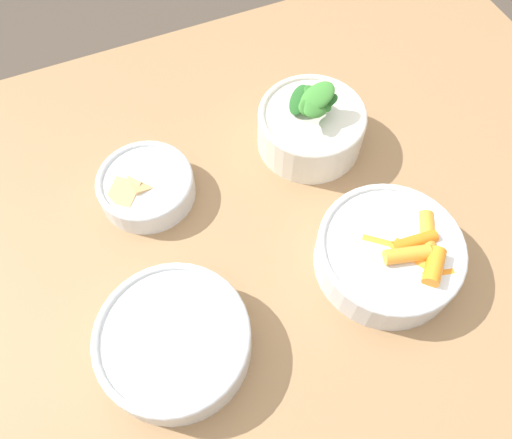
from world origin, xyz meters
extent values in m
plane|color=#4C4238|center=(0.00, 0.00, 0.00)|extent=(10.00, 10.00, 0.00)
cube|color=#99724C|center=(0.00, 0.00, 0.73)|extent=(1.23, 0.91, 0.03)
cube|color=olive|center=(-0.56, -0.40, 0.36)|extent=(0.06, 0.06, 0.72)
cylinder|color=silver|center=(-0.15, 0.10, 0.77)|extent=(0.19, 0.19, 0.05)
torus|color=silver|center=(-0.15, 0.10, 0.80)|extent=(0.19, 0.19, 0.01)
cylinder|color=orange|center=(-0.20, 0.09, 0.79)|extent=(0.05, 0.06, 0.02)
cylinder|color=orange|center=(-0.19, 0.05, 0.78)|extent=(0.02, 0.06, 0.02)
cylinder|color=orange|center=(-0.10, 0.09, 0.78)|extent=(0.05, 0.05, 0.02)
cylinder|color=orange|center=(-0.16, 0.11, 0.79)|extent=(0.05, 0.06, 0.02)
cylinder|color=orange|center=(-0.18, 0.15, 0.79)|extent=(0.04, 0.03, 0.02)
cylinder|color=orange|center=(-0.14, 0.09, 0.79)|extent=(0.06, 0.05, 0.02)
cylinder|color=orange|center=(-0.15, 0.12, 0.80)|extent=(0.06, 0.03, 0.02)
cylinder|color=orange|center=(-0.18, 0.10, 0.80)|extent=(0.06, 0.02, 0.02)
cylinder|color=orange|center=(-0.18, 0.14, 0.80)|extent=(0.05, 0.05, 0.02)
cylinder|color=silver|center=(-0.15, -0.13, 0.78)|extent=(0.16, 0.16, 0.06)
torus|color=silver|center=(-0.15, -0.13, 0.81)|extent=(0.16, 0.16, 0.01)
ellipsoid|color=#3D8433|center=(-0.14, -0.12, 0.84)|extent=(0.06, 0.06, 0.03)
ellipsoid|color=#3D8433|center=(-0.13, -0.12, 0.84)|extent=(0.05, 0.04, 0.04)
ellipsoid|color=#3D8433|center=(-0.15, -0.13, 0.85)|extent=(0.06, 0.05, 0.04)
ellipsoid|color=#235B23|center=(-0.16, -0.13, 0.83)|extent=(0.04, 0.03, 0.02)
ellipsoid|color=#235B23|center=(-0.13, -0.15, 0.83)|extent=(0.05, 0.05, 0.04)
ellipsoid|color=#2D7028|center=(-0.15, -0.13, 0.84)|extent=(0.05, 0.06, 0.03)
cylinder|color=silver|center=(0.15, 0.09, 0.77)|extent=(0.19, 0.19, 0.05)
torus|color=silver|center=(0.15, 0.09, 0.80)|extent=(0.19, 0.19, 0.01)
cylinder|color=#936042|center=(0.15, 0.09, 0.76)|extent=(0.17, 0.17, 0.03)
ellipsoid|color=#AD7551|center=(0.18, 0.14, 0.78)|extent=(0.01, 0.01, 0.01)
ellipsoid|color=#8E5B3D|center=(0.18, 0.03, 0.78)|extent=(0.01, 0.01, 0.01)
ellipsoid|color=#A36B4C|center=(0.18, 0.15, 0.78)|extent=(0.01, 0.01, 0.01)
ellipsoid|color=#A36B4C|center=(0.15, 0.12, 0.79)|extent=(0.01, 0.01, 0.01)
ellipsoid|color=#A36B4C|center=(0.12, 0.16, 0.78)|extent=(0.01, 0.01, 0.01)
ellipsoid|color=#A36B4C|center=(0.07, 0.09, 0.78)|extent=(0.01, 0.01, 0.01)
ellipsoid|color=#A36B4C|center=(0.19, 0.11, 0.78)|extent=(0.01, 0.01, 0.01)
ellipsoid|color=#8E5B3D|center=(0.16, 0.14, 0.79)|extent=(0.01, 0.01, 0.01)
ellipsoid|color=#A36B4C|center=(0.16, 0.03, 0.79)|extent=(0.01, 0.01, 0.01)
ellipsoid|color=#AD7551|center=(0.11, 0.06, 0.78)|extent=(0.01, 0.01, 0.01)
ellipsoid|color=#8E5B3D|center=(0.22, 0.08, 0.78)|extent=(0.01, 0.01, 0.01)
cylinder|color=tan|center=(0.10, 0.09, 0.79)|extent=(0.02, 0.02, 0.01)
cylinder|color=beige|center=(0.22, 0.09, 0.79)|extent=(0.03, 0.03, 0.01)
cylinder|color=beige|center=(0.17, 0.13, 0.79)|extent=(0.03, 0.03, 0.01)
cylinder|color=tan|center=(0.17, 0.03, 0.79)|extent=(0.03, 0.03, 0.01)
cylinder|color=tan|center=(0.21, 0.14, 0.79)|extent=(0.03, 0.03, 0.01)
cylinder|color=silver|center=(0.11, -0.14, 0.76)|extent=(0.14, 0.14, 0.04)
torus|color=silver|center=(0.11, -0.14, 0.78)|extent=(0.14, 0.14, 0.01)
cube|color=tan|center=(0.07, -0.14, 0.77)|extent=(0.05, 0.05, 0.01)
cube|color=tan|center=(0.13, -0.15, 0.77)|extent=(0.06, 0.06, 0.01)
cube|color=tan|center=(0.11, -0.14, 0.78)|extent=(0.05, 0.04, 0.02)
cube|color=tan|center=(0.15, -0.13, 0.78)|extent=(0.06, 0.06, 0.01)
camera|label=1|loc=(0.12, 0.29, 1.36)|focal=35.00mm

